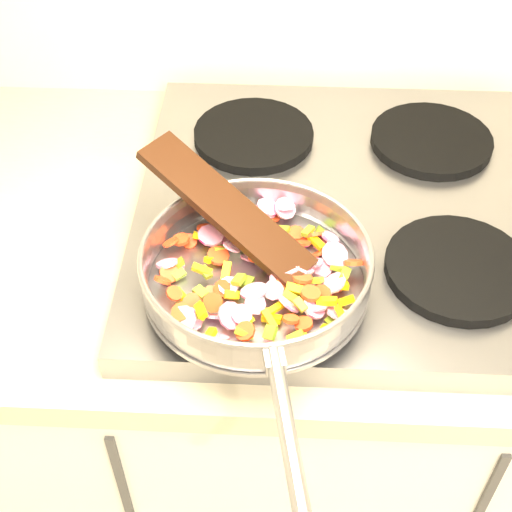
{
  "coord_description": "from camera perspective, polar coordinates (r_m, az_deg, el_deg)",
  "views": [
    {
      "loc": [
        -0.79,
        0.87,
        1.61
      ],
      "look_at": [
        -0.82,
        1.48,
        1.01
      ],
      "focal_mm": 50.0,
      "sensor_mm": 36.0,
      "label": 1
    }
  ],
  "objects": [
    {
      "name": "wooden_spatula",
      "position": [
        0.9,
        -2.42,
        3.87
      ],
      "size": [
        0.24,
        0.2,
        0.1
      ],
      "primitive_type": "cube",
      "rotation": [
        0.0,
        -0.33,
        2.51
      ],
      "color": "black",
      "rests_on": "saute_pan"
    },
    {
      "name": "saute_pan",
      "position": [
        0.87,
        0.02,
        -1.03
      ],
      "size": [
        0.32,
        0.49,
        0.06
      ],
      "rotation": [
        0.0,
        0.0,
        0.18
      ],
      "color": "#9E9EA5",
      "rests_on": "grate_fl"
    },
    {
      "name": "grate_fl",
      "position": [
        0.93,
        -1.08,
        -0.4
      ],
      "size": [
        0.19,
        0.19,
        0.02
      ],
      "primitive_type": "cylinder",
      "color": "black",
      "rests_on": "cooktop"
    },
    {
      "name": "grate_fr",
      "position": [
        0.96,
        15.86,
        -0.97
      ],
      "size": [
        0.19,
        0.19,
        0.02
      ],
      "primitive_type": "cylinder",
      "color": "black",
      "rests_on": "cooktop"
    },
    {
      "name": "vegetable_heap",
      "position": [
        0.88,
        0.69,
        -1.44
      ],
      "size": [
        0.27,
        0.28,
        0.05
      ],
      "color": "red",
      "rests_on": "saute_pan"
    },
    {
      "name": "grate_bl",
      "position": [
        1.15,
        -0.19,
        9.66
      ],
      "size": [
        0.19,
        0.19,
        0.02
      ],
      "primitive_type": "cylinder",
      "color": "black",
      "rests_on": "cooktop"
    },
    {
      "name": "cooktop",
      "position": [
        1.06,
        7.04,
        3.7
      ],
      "size": [
        0.6,
        0.6,
        0.04
      ],
      "primitive_type": "cube",
      "color": "#939399",
      "rests_on": "counter_top"
    },
    {
      "name": "grate_br",
      "position": [
        1.17,
        13.85,
        8.99
      ],
      "size": [
        0.19,
        0.19,
        0.02
      ],
      "primitive_type": "cylinder",
      "color": "black",
      "rests_on": "cooktop"
    }
  ]
}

